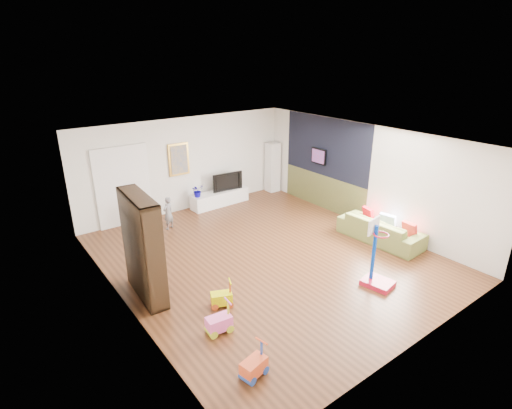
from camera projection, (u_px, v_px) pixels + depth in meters
floor at (266, 256)px, 9.19m from camera, size 6.50×7.50×0.00m
ceiling at (268, 140)px, 8.22m from camera, size 6.50×7.50×0.00m
wall_back at (187, 165)px, 11.50m from camera, size 6.50×0.00×2.70m
wall_front at (424, 273)px, 5.90m from camera, size 6.50×0.00×2.70m
wall_left at (119, 241)px, 6.89m from camera, size 0.00×7.50×2.70m
wall_right at (364, 175)px, 10.52m from camera, size 0.00×7.50×2.70m
navy_accent at (326, 147)px, 11.37m from camera, size 0.01×3.20×1.70m
olive_wainscot at (323, 192)px, 11.86m from camera, size 0.01×3.20×1.00m
doorway at (123, 187)px, 10.52m from camera, size 1.45×0.06×2.10m
painting_back at (179, 159)px, 11.26m from camera, size 0.62×0.06×0.92m
artwork_right at (318, 156)px, 11.60m from camera, size 0.04×0.56×0.46m
media_console at (220, 198)px, 12.17m from camera, size 1.87×0.53×0.43m
tall_cabinet at (272, 167)px, 13.19m from camera, size 0.39×0.39×1.63m
bookshelf at (143, 247)px, 7.38m from camera, size 0.45×1.42×2.04m
sofa at (380, 230)px, 9.82m from camera, size 0.92×2.13×0.61m
basketball_hoop at (381, 254)px, 7.79m from camera, size 0.59×0.67×1.42m
ride_on_yellow at (221, 294)px, 7.30m from camera, size 0.45×0.37×0.52m
ride_on_orange at (254, 361)px, 5.71m from camera, size 0.44×0.32×0.53m
ride_on_pink at (219, 318)px, 6.61m from camera, size 0.44×0.30×0.56m
child at (168, 213)px, 10.45m from camera, size 0.38×0.32×0.89m
tv at (226, 181)px, 12.15m from camera, size 0.98×0.22×0.56m
vase_plant at (197, 191)px, 11.58m from camera, size 0.38×0.34×0.38m
pillow_left at (409, 229)px, 9.41m from camera, size 0.12×0.37×0.36m
pillow_center at (388, 221)px, 9.84m from camera, size 0.17×0.41×0.40m
pillow_right at (368, 214)px, 10.30m from camera, size 0.17×0.36×0.34m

